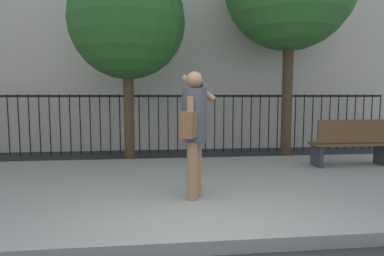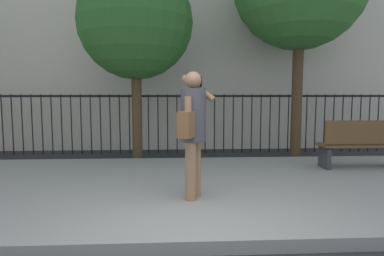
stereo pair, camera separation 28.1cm
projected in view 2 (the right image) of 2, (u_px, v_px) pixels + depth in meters
ground_plane at (196, 256)px, 3.31m from camera, size 60.00×60.00×0.00m
sidewalk at (187, 188)px, 5.49m from camera, size 28.00×4.40×0.15m
iron_fence at (182, 116)px, 9.07m from camera, size 12.03×0.04×1.60m
pedestrian_on_phone at (193, 125)px, 4.57m from camera, size 0.56×0.72×1.75m
street_bench at (362, 143)px, 6.53m from camera, size 1.60×0.45×0.95m
street_tree_far at (136, 22)px, 7.75m from camera, size 2.66×2.66×4.60m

